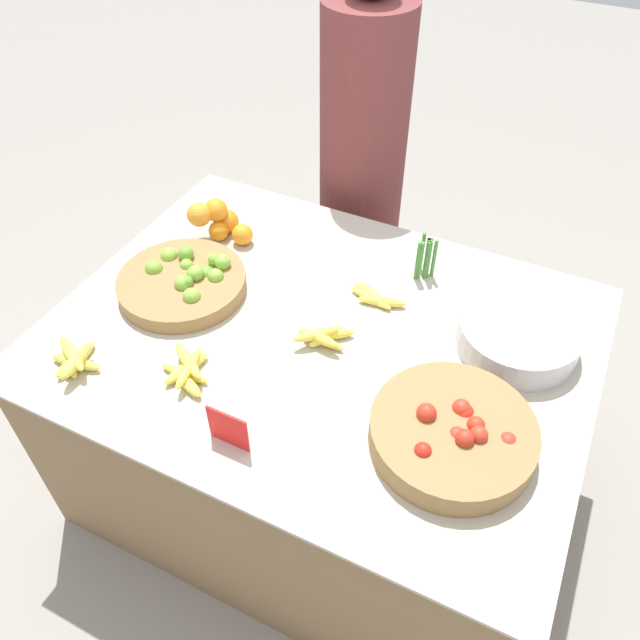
# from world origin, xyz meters

# --- Properties ---
(ground_plane) EXTENTS (12.00, 12.00, 0.00)m
(ground_plane) POSITION_xyz_m (0.00, 0.00, 0.00)
(ground_plane) COLOR gray
(market_table) EXTENTS (1.55, 1.18, 0.77)m
(market_table) POSITION_xyz_m (0.00, 0.00, 0.39)
(market_table) COLOR olive
(market_table) RESTS_ON ground_plane
(lime_bowl) EXTENTS (0.40, 0.40, 0.09)m
(lime_bowl) POSITION_xyz_m (-0.46, -0.02, 0.81)
(lime_bowl) COLOR olive
(lime_bowl) RESTS_ON market_table
(tomato_basket) EXTENTS (0.41, 0.41, 0.11)m
(tomato_basket) POSITION_xyz_m (0.46, -0.20, 0.81)
(tomato_basket) COLOR olive
(tomato_basket) RESTS_ON market_table
(orange_pile) EXTENTS (0.22, 0.16, 0.14)m
(orange_pile) POSITION_xyz_m (-0.51, 0.27, 0.84)
(orange_pile) COLOR orange
(orange_pile) RESTS_ON market_table
(metal_bowl) EXTENTS (0.34, 0.34, 0.09)m
(metal_bowl) POSITION_xyz_m (0.53, 0.20, 0.82)
(metal_bowl) COLOR silver
(metal_bowl) RESTS_ON market_table
(price_sign) EXTENTS (0.11, 0.01, 0.12)m
(price_sign) POSITION_xyz_m (-0.03, -0.45, 0.83)
(price_sign) COLOR red
(price_sign) RESTS_ON market_table
(veg_bundle) EXTENTS (0.06, 0.06, 0.14)m
(veg_bundle) POSITION_xyz_m (0.19, 0.38, 0.85)
(veg_bundle) COLOR #428438
(veg_bundle) RESTS_ON market_table
(banana_bunch_middle_right) EXTENTS (0.19, 0.10, 0.03)m
(banana_bunch_middle_right) POSITION_xyz_m (0.09, 0.20, 0.79)
(banana_bunch_middle_right) COLOR #EFDB4C
(banana_bunch_middle_right) RESTS_ON market_table
(banana_bunch_front_center) EXTENTS (0.16, 0.15, 0.05)m
(banana_bunch_front_center) POSITION_xyz_m (0.02, -0.03, 0.80)
(banana_bunch_front_center) COLOR #EFDB4C
(banana_bunch_front_center) RESTS_ON market_table
(banana_bunch_front_left) EXTENTS (0.16, 0.17, 0.06)m
(banana_bunch_front_left) POSITION_xyz_m (-0.55, -0.41, 0.80)
(banana_bunch_front_left) COLOR #EFDB4C
(banana_bunch_front_left) RESTS_ON market_table
(banana_bunch_middle_left) EXTENTS (0.16, 0.16, 0.06)m
(banana_bunch_middle_left) POSITION_xyz_m (-0.25, -0.31, 0.80)
(banana_bunch_middle_left) COLOR #EFDB4C
(banana_bunch_middle_left) RESTS_ON market_table
(vendor_person) EXTENTS (0.33, 0.33, 1.60)m
(vendor_person) POSITION_xyz_m (-0.23, 0.84, 0.74)
(vendor_person) COLOR brown
(vendor_person) RESTS_ON ground_plane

